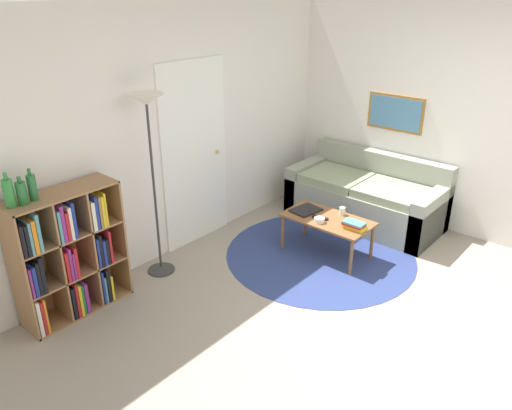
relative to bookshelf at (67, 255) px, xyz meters
The scene contains 16 objects.
ground_plane 2.91m from the bookshelf, 55.98° to the right, with size 14.00×14.00×0.00m, color gray.
wall_back 1.77m from the bookshelf, ahead, with size 7.39×0.11×2.60m.
wall_right 4.03m from the bookshelf, 15.90° to the right, with size 0.08×5.56×2.60m.
rug 2.61m from the bookshelf, 26.14° to the right, with size 2.05×2.05×0.01m.
bookshelf is the anchor object (origin of this frame).
floor_lamp 1.36m from the bookshelf, ahead, with size 0.33×0.33×1.82m.
couch 3.57m from the bookshelf, 17.09° to the right, with size 0.86×1.83×0.81m.
coffee_table 2.62m from the bookshelf, 25.91° to the right, with size 0.51×0.95×0.42m.
laptop 2.51m from the bookshelf, 20.01° to the right, with size 0.34×0.28×0.02m.
bowl 2.49m from the bookshelf, 27.09° to the right, with size 0.11×0.11×0.05m.
book_stack_on_table 2.76m from the bookshelf, 32.75° to the right, with size 0.15×0.23×0.08m.
cup 2.81m from the bookshelf, 25.60° to the right, with size 0.07×0.07×0.09m.
remote 2.54m from the bookshelf, 25.35° to the right, with size 0.07×0.18×0.02m.
bottle_left 0.78m from the bookshelf, behind, with size 0.08×0.08×0.28m.
bottle_middle 0.72m from the bookshelf, behind, with size 0.08×0.08×0.23m.
bottle_right 0.71m from the bookshelf, behind, with size 0.07×0.07×0.26m.
Camera 1 is at (-3.38, -1.31, 2.73)m, focal length 35.00 mm.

